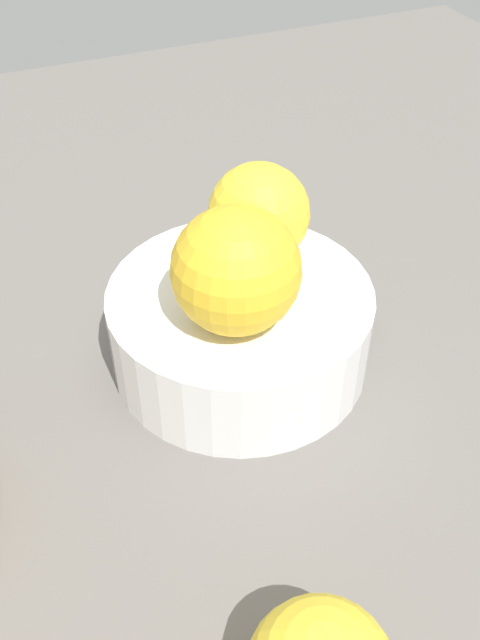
# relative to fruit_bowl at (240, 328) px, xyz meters

# --- Properties ---
(ground_plane) EXTENTS (1.10, 1.10, 0.02)m
(ground_plane) POSITION_rel_fruit_bowl_xyz_m (0.00, 0.00, -0.04)
(ground_plane) COLOR #66605B
(fruit_bowl) EXTENTS (0.17, 0.17, 0.06)m
(fruit_bowl) POSITION_rel_fruit_bowl_xyz_m (0.00, 0.00, 0.00)
(fruit_bowl) COLOR white
(fruit_bowl) RESTS_ON ground_plane
(orange_in_bowl_0) EXTENTS (0.08, 0.08, 0.08)m
(orange_in_bowl_0) POSITION_rel_fruit_bowl_xyz_m (-0.01, -0.02, 0.07)
(orange_in_bowl_0) COLOR yellow
(orange_in_bowl_0) RESTS_ON fruit_bowl
(orange_in_bowl_1) EXTENTS (0.07, 0.07, 0.07)m
(orange_in_bowl_1) POSITION_rel_fruit_bowl_xyz_m (0.03, 0.03, 0.06)
(orange_in_bowl_1) COLOR yellow
(orange_in_bowl_1) RESTS_ON fruit_bowl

